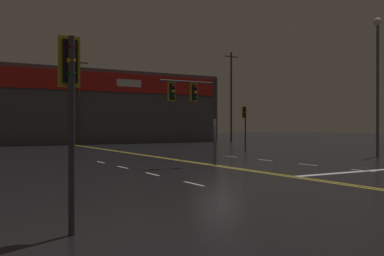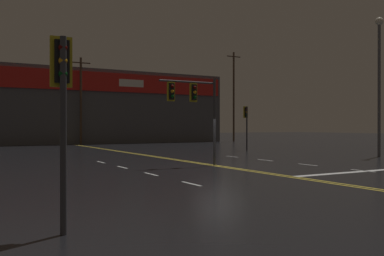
{
  "view_description": "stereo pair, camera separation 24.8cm",
  "coord_description": "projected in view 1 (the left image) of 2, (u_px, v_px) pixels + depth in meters",
  "views": [
    {
      "loc": [
        -12.49,
        -18.84,
        2.1
      ],
      "look_at": [
        0.0,
        2.79,
        2.0
      ],
      "focal_mm": 40.0,
      "sensor_mm": 36.0,
      "label": 1
    },
    {
      "loc": [
        -12.28,
        -18.97,
        2.1
      ],
      "look_at": [
        0.0,
        2.79,
        2.0
      ],
      "focal_mm": 40.0,
      "sensor_mm": 36.0,
      "label": 2
    }
  ],
  "objects": [
    {
      "name": "traffic_signal_corner_southwest",
      "position": [
        70.0,
        88.0,
        8.29
      ],
      "size": [
        0.42,
        0.36,
        3.86
      ],
      "color": "#38383D",
      "rests_on": "ground"
    },
    {
      "name": "road_markings",
      "position": [
        243.0,
        167.0,
        22.11
      ],
      "size": [
        13.83,
        60.0,
        0.01
      ],
      "color": "gold",
      "rests_on": "ground"
    },
    {
      "name": "ground_plane",
      "position": [
        218.0,
        166.0,
        22.57
      ],
      "size": [
        200.0,
        200.0,
        0.0
      ],
      "primitive_type": "plane",
      "color": "black"
    },
    {
      "name": "traffic_signal_median",
      "position": [
        192.0,
        99.0,
        22.42
      ],
      "size": [
        3.36,
        0.36,
        4.67
      ],
      "color": "#38383D",
      "rests_on": "ground"
    },
    {
      "name": "streetlight_median_approach",
      "position": [
        378.0,
        68.0,
        29.57
      ],
      "size": [
        0.56,
        0.56,
        9.62
      ],
      "color": "#59595E",
      "rests_on": "ground"
    },
    {
      "name": "traffic_signal_corner_northeast",
      "position": [
        245.0,
        118.0,
        36.74
      ],
      "size": [
        0.42,
        0.36,
        3.82
      ],
      "color": "#38383D",
      "rests_on": "ground"
    },
    {
      "name": "utility_pole_row",
      "position": [
        77.0,
        91.0,
        48.79
      ],
      "size": [
        44.97,
        0.26,
        12.73
      ],
      "color": "#4C3828",
      "rests_on": "ground"
    },
    {
      "name": "building_backdrop",
      "position": [
        61.0,
        107.0,
        53.43
      ],
      "size": [
        40.34,
        10.23,
        8.99
      ],
      "color": "#4C4C51",
      "rests_on": "ground"
    }
  ]
}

